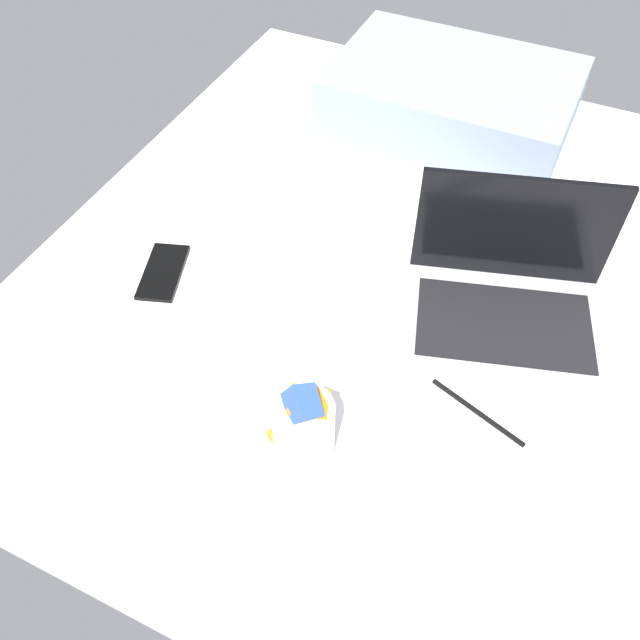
# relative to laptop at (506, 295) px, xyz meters

# --- Properties ---
(bed_mattress) EXTENTS (1.80, 1.40, 0.18)m
(bed_mattress) POSITION_rel_laptop_xyz_m (0.06, 0.03, -0.13)
(bed_mattress) COLOR white
(bed_mattress) RESTS_ON ground
(laptop) EXTENTS (0.38, 0.31, 0.23)m
(laptop) POSITION_rel_laptop_xyz_m (0.00, 0.00, 0.00)
(laptop) COLOR #B7BABC
(laptop) RESTS_ON bed_mattress
(snack_cup) EXTENTS (0.10, 0.09, 0.15)m
(snack_cup) POSITION_rel_laptop_xyz_m (-0.20, -0.38, 0.02)
(snack_cup) COLOR silver
(snack_cup) RESTS_ON bed_mattress
(cell_phone) EXTENTS (0.11, 0.15, 0.01)m
(cell_phone) POSITION_rel_laptop_xyz_m (-0.59, -0.17, -0.04)
(cell_phone) COLOR black
(cell_phone) RESTS_ON bed_mattress
(pillow) EXTENTS (0.52, 0.36, 0.13)m
(pillow) POSITION_rel_laptop_xyz_m (-0.26, 0.51, 0.02)
(pillow) COLOR #8C9EB7
(pillow) RESTS_ON bed_mattress
(charger_cable) EXTENTS (0.16, 0.06, 0.01)m
(charger_cable) POSITION_rel_laptop_xyz_m (0.02, -0.22, -0.04)
(charger_cable) COLOR black
(charger_cable) RESTS_ON bed_mattress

